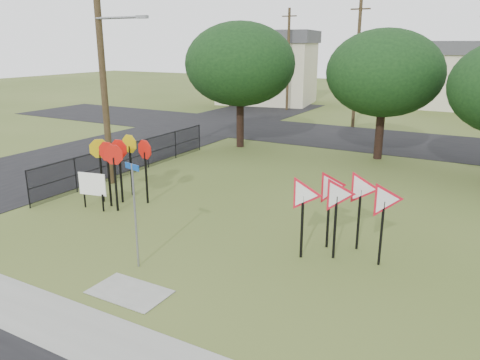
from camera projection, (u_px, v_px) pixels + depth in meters
name	position (u px, v px, depth m)	size (l,w,h in m)	color
ground	(185.00, 256.00, 13.81)	(140.00, 140.00, 0.00)	#3E501E
sidewalk	(73.00, 328.00, 10.30)	(30.00, 1.60, 0.02)	gray
planting_strip	(26.00, 359.00, 9.29)	(30.00, 0.80, 0.02)	#3E501E
street_left	(119.00, 148.00, 27.81)	(8.00, 50.00, 0.02)	black
street_far	(365.00, 139.00, 30.53)	(60.00, 8.00, 0.02)	black
curb_pad	(130.00, 292.00, 11.80)	(2.00, 1.20, 0.02)	gray
street_name_sign	(135.00, 209.00, 12.70)	(0.60, 0.17, 2.99)	gray
stop_sign_cluster	(119.00, 156.00, 17.86)	(2.32, 1.92, 2.54)	black
yield_sign_cluster	(343.00, 196.00, 13.37)	(3.12, 1.59, 2.50)	black
info_board	(92.00, 185.00, 17.42)	(1.12, 0.26, 1.42)	black
utility_pole_main	(103.00, 64.00, 19.50)	(3.55, 0.33, 10.00)	#41331E
far_pole_a	(357.00, 64.00, 33.52)	(1.40, 0.24, 9.00)	#41331E
far_pole_c	(288.00, 59.00, 42.30)	(1.40, 0.24, 9.00)	#41331E
fence_run	(132.00, 157.00, 22.39)	(0.05, 11.55, 1.50)	black
house_left	(268.00, 67.00, 47.79)	(10.58, 8.88, 7.20)	beige
house_mid	(465.00, 74.00, 44.49)	(8.40, 8.40, 6.20)	beige
tree_near_left	(240.00, 64.00, 26.97)	(6.40, 6.40, 7.27)	black
tree_near_mid	(385.00, 73.00, 24.13)	(6.00, 6.00, 6.80)	black
tree_far_left	(231.00, 52.00, 44.95)	(6.80, 6.80, 7.73)	black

